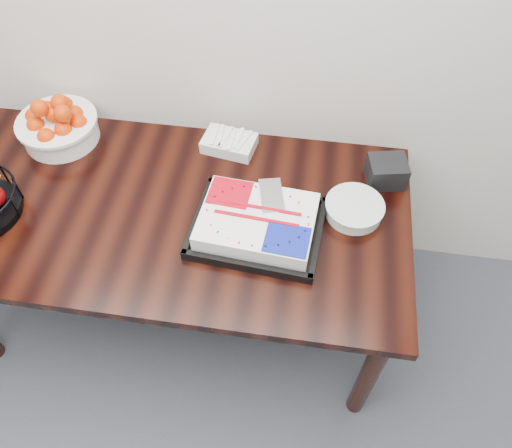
# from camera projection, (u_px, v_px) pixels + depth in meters

# --- Properties ---
(table) EXTENTS (1.80, 0.90, 0.75)m
(table) POSITION_uv_depth(u_px,v_px,m) (170.00, 222.00, 1.92)
(table) COLOR black
(table) RESTS_ON ground
(cake_tray) EXTENTS (0.48, 0.39, 0.09)m
(cake_tray) POSITION_uv_depth(u_px,v_px,m) (257.00, 224.00, 1.76)
(cake_tray) COLOR black
(cake_tray) RESTS_ON table
(tangerine_bowl) EXTENTS (0.32, 0.32, 0.21)m
(tangerine_bowl) POSITION_uv_depth(u_px,v_px,m) (57.00, 122.00, 2.01)
(tangerine_bowl) COLOR white
(tangerine_bowl) RESTS_ON table
(plate_stack) EXTENTS (0.22, 0.22, 0.05)m
(plate_stack) POSITION_uv_depth(u_px,v_px,m) (354.00, 209.00, 1.82)
(plate_stack) COLOR white
(plate_stack) RESTS_ON table
(fork_bag) EXTENTS (0.23, 0.17, 0.06)m
(fork_bag) POSITION_uv_depth(u_px,v_px,m) (229.00, 143.00, 2.03)
(fork_bag) COLOR silver
(fork_bag) RESTS_ON table
(napkin_box) EXTENTS (0.16, 0.15, 0.10)m
(napkin_box) POSITION_uv_depth(u_px,v_px,m) (386.00, 172.00, 1.90)
(napkin_box) COLOR black
(napkin_box) RESTS_ON table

